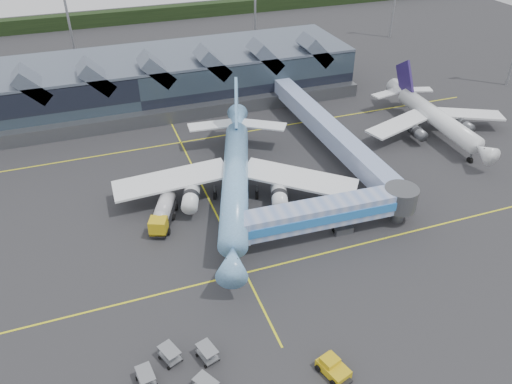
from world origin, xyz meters
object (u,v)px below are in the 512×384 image
object	(u,v)px
jet_bridge	(335,211)
regional_jet	(434,116)
fuel_truck	(164,210)
pushback_tug	(333,368)
main_airliner	(235,175)

from	to	relation	value
jet_bridge	regional_jet	bearing A→B (deg)	36.17
fuel_truck	pushback_tug	xyz separation A→B (m)	(10.78, -30.46, -1.00)
jet_bridge	pushback_tug	distance (m)	22.64
regional_jet	pushback_tug	xyz separation A→B (m)	(-41.08, -40.49, -2.60)
main_airliner	regional_jet	bearing A→B (deg)	29.98
jet_bridge	fuel_truck	xyz separation A→B (m)	(-21.09, 10.50, -1.82)
fuel_truck	jet_bridge	bearing A→B (deg)	-3.83
regional_jet	jet_bridge	world-z (taller)	regional_jet
jet_bridge	fuel_truck	size ratio (longest dim) A/B	3.02
fuel_truck	main_airliner	bearing A→B (deg)	33.19
main_airliner	jet_bridge	world-z (taller)	main_airliner
main_airliner	fuel_truck	size ratio (longest dim) A/B	4.54
jet_bridge	fuel_truck	world-z (taller)	jet_bridge
main_airliner	jet_bridge	bearing A→B (deg)	-32.96
main_airliner	regional_jet	world-z (taller)	main_airliner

